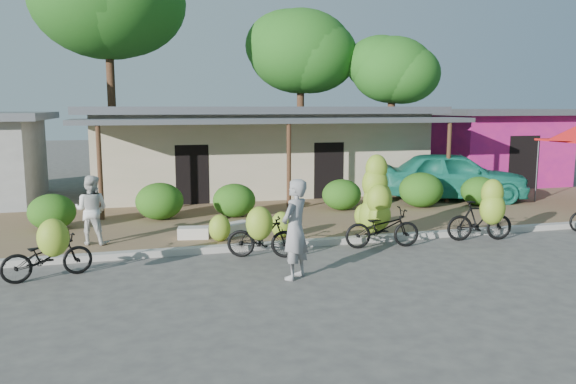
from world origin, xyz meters
name	(u,v)px	position (x,y,z in m)	size (l,w,h in m)	color
ground	(366,266)	(0.00, 0.00, 0.00)	(100.00, 100.00, 0.00)	#4B4845
sidewalk	(299,219)	(0.00, 5.00, 0.06)	(60.00, 6.00, 0.12)	brown
curb	(334,241)	(0.00, 2.00, 0.07)	(60.00, 0.25, 0.15)	#A8A399
shop_main	(256,148)	(0.00, 10.93, 1.72)	(13.00, 8.50, 3.35)	beige
shop_pink	(487,145)	(10.50, 10.99, 1.67)	(6.00, 6.00, 3.25)	#D22073
tree_center_right	(296,50)	(3.31, 16.61, 6.14)	(5.25, 5.13, 8.09)	#4D341F
tree_near_right	(388,68)	(7.31, 14.61, 5.19)	(4.16, 3.96, 6.74)	#4D341F
hedge_0	(52,212)	(-6.80, 5.02, 0.60)	(1.22, 1.10, 0.95)	#194F12
hedge_1	(160,201)	(-3.99, 5.67, 0.65)	(1.37, 1.23, 1.07)	#194F12
hedge_2	(234,200)	(-1.85, 5.47, 0.61)	(1.27, 1.14, 0.99)	#194F12
hedge_3	(342,195)	(1.61, 5.69, 0.61)	(1.25, 1.12, 0.97)	#194F12
hedge_4	(421,190)	(4.27, 5.49, 0.68)	(1.44, 1.30, 1.13)	#194F12
hedge_5	(479,191)	(6.29, 5.27, 0.60)	(1.22, 1.10, 0.95)	#194F12
bike_far_left	(48,253)	(-6.33, 0.75, 0.54)	(1.81, 1.42, 1.31)	black
bike_left	(262,234)	(-2.00, 1.12, 0.58)	(1.67, 1.33, 1.28)	black
bike_center	(379,210)	(1.03, 1.66, 0.86)	(1.87, 1.28, 2.20)	black
bike_right	(484,215)	(3.64, 1.18, 0.71)	(1.75, 1.28, 1.64)	black
loose_banana_a	(220,228)	(-2.73, 2.54, 0.45)	(0.53, 0.45, 0.66)	#88B32C
loose_banana_b	(281,225)	(-1.19, 2.51, 0.45)	(0.53, 0.45, 0.66)	#88B32C
loose_banana_c	(364,216)	(1.25, 3.09, 0.44)	(0.52, 0.44, 0.65)	#88B32C
sack_near	(235,229)	(-2.24, 3.16, 0.27)	(0.85, 0.40, 0.30)	silver
sack_far	(193,233)	(-3.31, 3.04, 0.26)	(0.75, 0.38, 0.28)	silver
vendor	(295,229)	(-1.69, -0.41, 0.99)	(0.72, 0.47, 1.97)	gray
bystander	(91,210)	(-5.67, 3.11, 0.94)	(0.80, 0.62, 1.64)	silver
teal_van	(453,176)	(6.07, 6.52, 0.97)	(2.00, 4.98, 1.70)	#1B7A64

